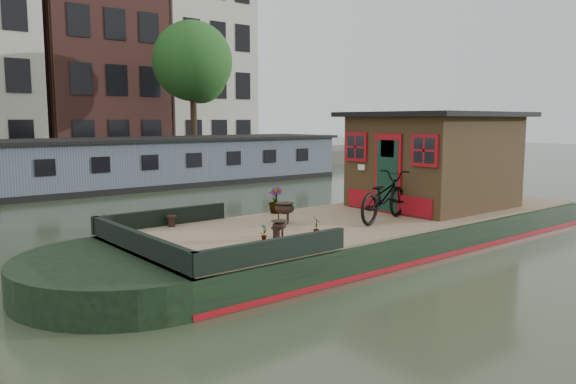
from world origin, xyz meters
TOP-DOWN VIEW (x-y plane):
  - ground at (0.00, 0.00)m, footprint 120.00×120.00m
  - houseboat_hull at (-1.33, 0.00)m, footprint 14.01×4.02m
  - houseboat_deck at (0.00, 0.00)m, footprint 11.80×3.80m
  - bow_bulwark at (-5.07, 0.00)m, footprint 3.00×4.00m
  - cabin at (2.19, 0.00)m, footprint 4.00×3.50m
  - bicycle at (-0.45, -0.63)m, footprint 2.19×1.26m
  - potted_plant_a at (-2.60, -0.82)m, footprint 0.22×0.23m
  - potted_plant_d at (-1.64, 1.70)m, footprint 0.47×0.47m
  - potted_plant_e at (-3.73, -0.63)m, footprint 0.21×0.20m
  - brazier_front at (-3.43, -0.72)m, footprint 0.40×0.40m
  - brazier_rear at (-2.34, 0.48)m, footprint 0.44×0.44m
  - bollard_port at (-4.41, 1.70)m, footprint 0.21×0.21m
  - bollard_stbd at (-3.48, -0.68)m, footprint 0.20×0.20m
  - far_houseboat at (0.00, 14.00)m, footprint 20.40×4.40m
  - quay at (0.00, 20.50)m, footprint 60.00×6.00m
  - townhouse_row at (0.15, 27.50)m, footprint 27.25×8.00m
  - tree_right at (6.14, 19.07)m, footprint 4.40×4.40m

SIDE VIEW (x-z plane):
  - ground at x=0.00m, z-range 0.00..0.00m
  - houseboat_hull at x=-1.33m, z-range -0.03..0.57m
  - quay at x=0.00m, z-range 0.00..0.90m
  - houseboat_deck at x=0.00m, z-range 0.60..0.65m
  - bollard_stbd at x=-3.48m, z-range 0.65..0.88m
  - bollard_port at x=-4.41m, z-range 0.65..0.89m
  - potted_plant_e at x=-3.73m, z-range 0.65..0.98m
  - bow_bulwark at x=-5.07m, z-range 0.65..1.00m
  - brazier_front at x=-3.43m, z-range 0.65..1.01m
  - potted_plant_a at x=-2.60m, z-range 0.65..1.02m
  - brazier_rear at x=-2.34m, z-range 0.65..1.11m
  - potted_plant_d at x=-1.64m, z-range 0.65..1.27m
  - far_houseboat at x=0.00m, z-range -0.09..2.02m
  - bicycle at x=-0.45m, z-range 0.65..1.74m
  - cabin at x=2.19m, z-range 0.67..3.09m
  - tree_right at x=6.14m, z-range 2.19..9.59m
  - townhouse_row at x=0.15m, z-range -0.35..16.15m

